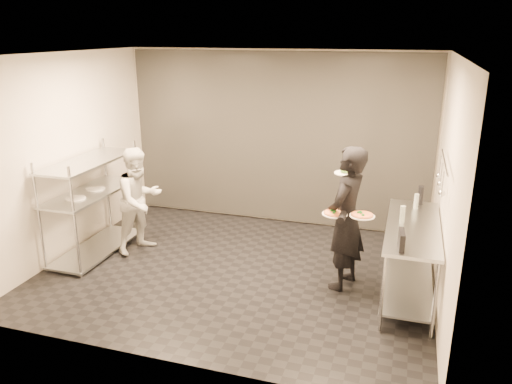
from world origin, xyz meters
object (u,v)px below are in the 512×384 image
(salad_plate, at_px, (345,172))
(pizza_plate_far, at_px, (362,215))
(pos_monitor, at_px, (402,240))
(pizza_plate_near, at_px, (335,213))
(prep_counter, at_px, (411,248))
(bottle_clear, at_px, (416,201))
(waiter, at_px, (346,219))
(pass_rack, at_px, (92,201))
(chef, at_px, (140,200))
(bottle_green, at_px, (402,215))
(bottle_dark, at_px, (421,195))

(salad_plate, bearing_deg, pizza_plate_far, -60.40)
(pizza_plate_far, height_order, pos_monitor, pos_monitor)
(pizza_plate_near, relative_size, pos_monitor, 1.13)
(prep_counter, xyz_separation_m, pizza_plate_near, (-0.90, -0.13, 0.39))
(salad_plate, relative_size, pos_monitor, 1.01)
(pos_monitor, distance_m, bottle_clear, 1.32)
(waiter, xyz_separation_m, pos_monitor, (0.66, -0.76, 0.12))
(pass_rack, height_order, prep_counter, pass_rack)
(pizza_plate_near, height_order, bottle_clear, bottle_clear)
(pos_monitor, bearing_deg, pass_rack, 164.89)
(chef, bearing_deg, pizza_plate_near, -74.80)
(pass_rack, bearing_deg, salad_plate, 5.32)
(chef, bearing_deg, bottle_green, -70.89)
(prep_counter, xyz_separation_m, bottle_dark, (0.07, 0.77, 0.42))
(chef, bearing_deg, pos_monitor, -82.18)
(pass_rack, bearing_deg, prep_counter, 0.03)
(bottle_dark, bearing_deg, pizza_plate_near, -136.92)
(pass_rack, xyz_separation_m, bottle_dark, (4.40, 0.78, 0.28))
(waiter, xyz_separation_m, pizza_plate_near, (-0.12, -0.17, 0.12))
(waiter, xyz_separation_m, pizza_plate_far, (0.20, -0.21, 0.15))
(prep_counter, bearing_deg, pass_rack, -179.97)
(pizza_plate_far, bearing_deg, bottle_dark, 55.70)
(prep_counter, distance_m, bottle_dark, 0.88)
(prep_counter, relative_size, bottle_green, 8.39)
(waiter, relative_size, pizza_plate_far, 6.16)
(waiter, xyz_separation_m, chef, (-2.95, 0.22, -0.13))
(pass_rack, distance_m, waiter, 3.55)
(chef, xyz_separation_m, pos_monitor, (3.61, -0.98, 0.25))
(chef, distance_m, pizza_plate_far, 3.19)
(waiter, relative_size, pizza_plate_near, 5.97)
(bottle_clear, bearing_deg, prep_counter, -91.83)
(pizza_plate_far, xyz_separation_m, bottle_dark, (0.65, 0.95, 0.00))
(salad_plate, distance_m, bottle_clear, 1.00)
(pizza_plate_near, bearing_deg, bottle_green, 10.70)
(waiter, bearing_deg, chef, -77.40)
(bottle_green, distance_m, bottle_clear, 0.60)
(pizza_plate_near, distance_m, bottle_clear, 1.17)
(bottle_clear, bearing_deg, pos_monitor, -96.03)
(bottle_dark, bearing_deg, pass_rack, -169.99)
(bottle_clear, bearing_deg, pizza_plate_far, -127.76)
(prep_counter, distance_m, salad_plate, 1.20)
(prep_counter, xyz_separation_m, bottle_clear, (0.02, 0.60, 0.39))
(pizza_plate_far, relative_size, bottle_clear, 1.51)
(chef, bearing_deg, prep_counter, -70.98)
(chef, bearing_deg, pass_rack, 136.19)
(pizza_plate_near, relative_size, bottle_dark, 1.21)
(pizza_plate_far, xyz_separation_m, salad_plate, (-0.28, 0.49, 0.36))
(pos_monitor, bearing_deg, pizza_plate_far, 124.39)
(bottle_green, xyz_separation_m, bottle_clear, (0.15, 0.58, -0.01))
(pizza_plate_near, bearing_deg, bottle_clear, 38.38)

